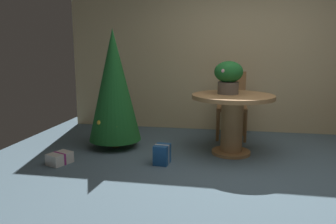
% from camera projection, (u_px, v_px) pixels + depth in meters
% --- Properties ---
extents(ground_plane, '(6.60, 6.60, 0.00)m').
position_uv_depth(ground_plane, '(255.00, 180.00, 3.43)').
color(ground_plane, slate).
extents(back_wall_panel, '(6.00, 0.10, 2.60)m').
position_uv_depth(back_wall_panel, '(249.00, 52.00, 5.32)').
color(back_wall_panel, beige).
rests_on(back_wall_panel, ground_plane).
extents(round_dining_table, '(1.04, 1.04, 0.77)m').
position_uv_depth(round_dining_table, '(232.00, 114.00, 4.20)').
color(round_dining_table, '#B27F4C').
rests_on(round_dining_table, ground_plane).
extents(flower_vase, '(0.36, 0.36, 0.42)m').
position_uv_depth(flower_vase, '(228.00, 76.00, 4.18)').
color(flower_vase, '#665B51').
rests_on(flower_vase, round_dining_table).
extents(wooden_chair_far, '(0.44, 0.45, 1.01)m').
position_uv_depth(wooden_chair_far, '(232.00, 102.00, 5.03)').
color(wooden_chair_far, '#9E6B3D').
rests_on(wooden_chair_far, ground_plane).
extents(holiday_tree, '(0.71, 0.71, 1.61)m').
position_uv_depth(holiday_tree, '(114.00, 85.00, 4.44)').
color(holiday_tree, brown).
rests_on(holiday_tree, ground_plane).
extents(gift_box_cream, '(0.28, 0.32, 0.13)m').
position_uv_depth(gift_box_cream, '(60.00, 158.00, 3.90)').
color(gift_box_cream, silver).
rests_on(gift_box_cream, ground_plane).
extents(gift_box_blue, '(0.19, 0.21, 0.23)m').
position_uv_depth(gift_box_blue, '(162.00, 154.00, 3.89)').
color(gift_box_blue, '#1E569E').
rests_on(gift_box_blue, ground_plane).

